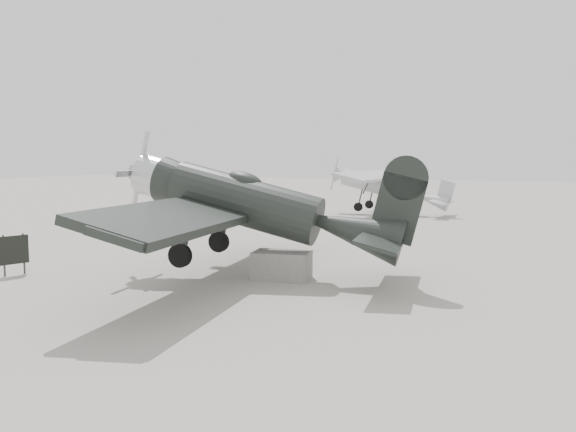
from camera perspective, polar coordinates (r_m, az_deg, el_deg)
name	(u,v)px	position (r m, az deg, el deg)	size (l,w,h in m)	color
ground	(286,261)	(19.91, -0.20, -4.59)	(160.00, 160.00, 0.00)	gray
lowwing_monoplane	(259,207)	(16.95, -2.96, 0.94)	(9.04, 12.66, 4.08)	black
highwing_monoplane	(385,184)	(37.04, 9.87, 3.26)	(7.97, 11.23, 3.18)	#A3A6A9
equipment_block	(282,265)	(16.87, -0.63, -5.04)	(1.68, 1.05, 0.84)	slate
sign_board	(14,251)	(19.37, -26.09, -3.18)	(0.38, 0.85, 1.28)	#333333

